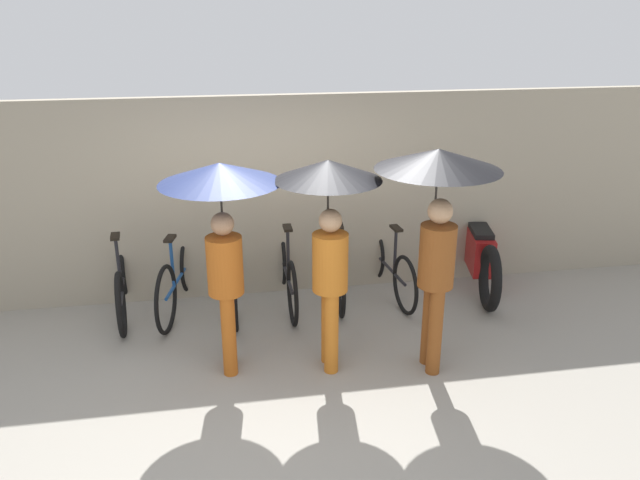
{
  "coord_description": "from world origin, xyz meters",
  "views": [
    {
      "loc": [
        -0.43,
        -4.66,
        3.19
      ],
      "look_at": [
        0.56,
        1.04,
        1.0
      ],
      "focal_mm": 35.0,
      "sensor_mm": 36.0,
      "label": 1
    }
  ],
  "objects_px": {
    "parked_bicycle_0": "(122,282)",
    "pedestrian_leading": "(222,207)",
    "parked_bicycle_1": "(178,277)",
    "motorcycle": "(479,254)",
    "parked_bicycle_3": "(287,272)",
    "parked_bicycle_2": "(233,273)",
    "parked_bicycle_5": "(389,265)",
    "pedestrian_trailing": "(438,195)",
    "parked_bicycle_4": "(337,265)",
    "pedestrian_center": "(329,210)"
  },
  "relations": [
    {
      "from": "parked_bicycle_0",
      "to": "pedestrian_leading",
      "type": "relative_size",
      "value": 0.87
    },
    {
      "from": "parked_bicycle_1",
      "to": "motorcycle",
      "type": "distance_m",
      "value": 3.51
    },
    {
      "from": "parked_bicycle_1",
      "to": "parked_bicycle_3",
      "type": "distance_m",
      "value": 1.19
    },
    {
      "from": "parked_bicycle_2",
      "to": "parked_bicycle_5",
      "type": "distance_m",
      "value": 1.79
    },
    {
      "from": "pedestrian_trailing",
      "to": "motorcycle",
      "type": "distance_m",
      "value": 2.3
    },
    {
      "from": "pedestrian_trailing",
      "to": "parked_bicycle_0",
      "type": "bearing_deg",
      "value": 154.03
    },
    {
      "from": "parked_bicycle_0",
      "to": "parked_bicycle_1",
      "type": "distance_m",
      "value": 0.6
    },
    {
      "from": "parked_bicycle_5",
      "to": "motorcycle",
      "type": "bearing_deg",
      "value": -93.37
    },
    {
      "from": "parked_bicycle_2",
      "to": "pedestrian_trailing",
      "type": "relative_size",
      "value": 0.89
    },
    {
      "from": "parked_bicycle_0",
      "to": "pedestrian_trailing",
      "type": "xyz_separation_m",
      "value": [
        2.95,
        -1.54,
        1.29
      ]
    },
    {
      "from": "pedestrian_trailing",
      "to": "parked_bicycle_4",
      "type": "bearing_deg",
      "value": 110.99
    },
    {
      "from": "parked_bicycle_2",
      "to": "pedestrian_center",
      "type": "xyz_separation_m",
      "value": [
        0.83,
        -1.33,
        1.11
      ]
    },
    {
      "from": "parked_bicycle_5",
      "to": "pedestrian_leading",
      "type": "distance_m",
      "value": 2.55
    },
    {
      "from": "parked_bicycle_5",
      "to": "pedestrian_center",
      "type": "relative_size",
      "value": 0.85
    },
    {
      "from": "parked_bicycle_0",
      "to": "parked_bicycle_4",
      "type": "bearing_deg",
      "value": -94.17
    },
    {
      "from": "pedestrian_leading",
      "to": "pedestrian_center",
      "type": "bearing_deg",
      "value": -6.62
    },
    {
      "from": "parked_bicycle_0",
      "to": "pedestrian_leading",
      "type": "xyz_separation_m",
      "value": [
        1.1,
        -1.24,
        1.19
      ]
    },
    {
      "from": "parked_bicycle_2",
      "to": "parked_bicycle_3",
      "type": "bearing_deg",
      "value": -89.77
    },
    {
      "from": "parked_bicycle_2",
      "to": "parked_bicycle_4",
      "type": "xyz_separation_m",
      "value": [
        1.2,
        0.07,
        -0.01
      ]
    },
    {
      "from": "parked_bicycle_0",
      "to": "pedestrian_leading",
      "type": "bearing_deg",
      "value": -143.36
    },
    {
      "from": "parked_bicycle_4",
      "to": "motorcycle",
      "type": "relative_size",
      "value": 0.86
    },
    {
      "from": "parked_bicycle_2",
      "to": "motorcycle",
      "type": "distance_m",
      "value": 2.91
    },
    {
      "from": "pedestrian_center",
      "to": "pedestrian_trailing",
      "type": "xyz_separation_m",
      "value": [
        0.92,
        -0.17,
        0.14
      ]
    },
    {
      "from": "parked_bicycle_4",
      "to": "pedestrian_leading",
      "type": "height_order",
      "value": "pedestrian_leading"
    },
    {
      "from": "parked_bicycle_1",
      "to": "parked_bicycle_2",
      "type": "bearing_deg",
      "value": -80.42
    },
    {
      "from": "parked_bicycle_3",
      "to": "parked_bicycle_4",
      "type": "bearing_deg",
      "value": -82.81
    },
    {
      "from": "parked_bicycle_2",
      "to": "parked_bicycle_4",
      "type": "height_order",
      "value": "parked_bicycle_4"
    },
    {
      "from": "parked_bicycle_1",
      "to": "motorcycle",
      "type": "height_order",
      "value": "parked_bicycle_1"
    },
    {
      "from": "pedestrian_leading",
      "to": "pedestrian_trailing",
      "type": "height_order",
      "value": "pedestrian_trailing"
    },
    {
      "from": "parked_bicycle_1",
      "to": "parked_bicycle_5",
      "type": "height_order",
      "value": "parked_bicycle_1"
    },
    {
      "from": "parked_bicycle_1",
      "to": "pedestrian_leading",
      "type": "relative_size",
      "value": 0.88
    },
    {
      "from": "parked_bicycle_1",
      "to": "motorcycle",
      "type": "xyz_separation_m",
      "value": [
        3.51,
        0.02,
        0.03
      ]
    },
    {
      "from": "parked_bicycle_1",
      "to": "parked_bicycle_5",
      "type": "bearing_deg",
      "value": -78.29
    },
    {
      "from": "pedestrian_leading",
      "to": "parked_bicycle_0",
      "type": "bearing_deg",
      "value": 132.6
    },
    {
      "from": "parked_bicycle_3",
      "to": "parked_bicycle_4",
      "type": "height_order",
      "value": "parked_bicycle_4"
    },
    {
      "from": "parked_bicycle_1",
      "to": "pedestrian_trailing",
      "type": "height_order",
      "value": "pedestrian_trailing"
    },
    {
      "from": "parked_bicycle_0",
      "to": "parked_bicycle_5",
      "type": "distance_m",
      "value": 2.99
    },
    {
      "from": "parked_bicycle_4",
      "to": "pedestrian_leading",
      "type": "bearing_deg",
      "value": 141.59
    },
    {
      "from": "parked_bicycle_3",
      "to": "pedestrian_trailing",
      "type": "height_order",
      "value": "pedestrian_trailing"
    },
    {
      "from": "parked_bicycle_1",
      "to": "pedestrian_trailing",
      "type": "bearing_deg",
      "value": -111.22
    },
    {
      "from": "pedestrian_leading",
      "to": "parked_bicycle_1",
      "type": "bearing_deg",
      "value": 113.23
    },
    {
      "from": "pedestrian_leading",
      "to": "pedestrian_center",
      "type": "distance_m",
      "value": 0.93
    },
    {
      "from": "pedestrian_trailing",
      "to": "pedestrian_leading",
      "type": "bearing_deg",
      "value": 172.48
    },
    {
      "from": "parked_bicycle_1",
      "to": "pedestrian_center",
      "type": "distance_m",
      "value": 2.27
    },
    {
      "from": "parked_bicycle_4",
      "to": "parked_bicycle_2",
      "type": "bearing_deg",
      "value": 100.07
    },
    {
      "from": "parked_bicycle_2",
      "to": "pedestrian_trailing",
      "type": "xyz_separation_m",
      "value": [
        1.75,
        -1.51,
        1.25
      ]
    },
    {
      "from": "parked_bicycle_5",
      "to": "pedestrian_trailing",
      "type": "relative_size",
      "value": 0.81
    },
    {
      "from": "pedestrian_trailing",
      "to": "parked_bicycle_3",
      "type": "bearing_deg",
      "value": 129.14
    },
    {
      "from": "parked_bicycle_2",
      "to": "pedestrian_center",
      "type": "relative_size",
      "value": 0.93
    },
    {
      "from": "parked_bicycle_2",
      "to": "pedestrian_trailing",
      "type": "bearing_deg",
      "value": -129.96
    }
  ]
}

